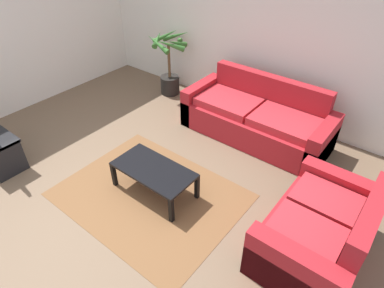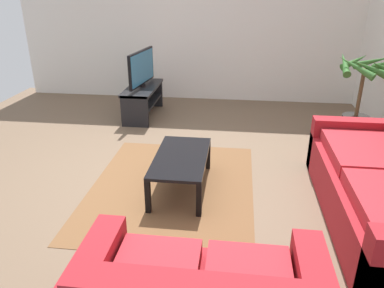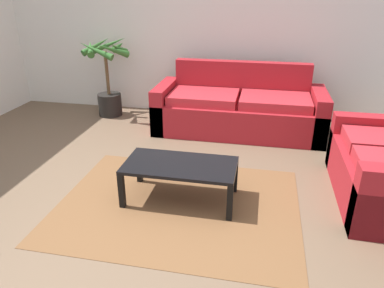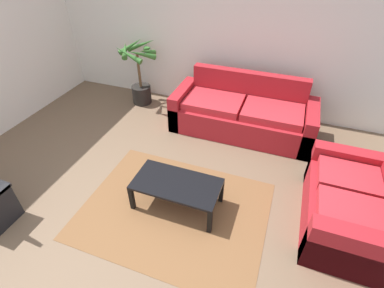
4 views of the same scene
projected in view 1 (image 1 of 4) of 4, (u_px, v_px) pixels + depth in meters
The scene contains 7 objects.
ground_plane at pixel (114, 196), 4.10m from camera, with size 6.60×6.60×0.00m, color brown.
wall_back at pixel (246, 30), 5.19m from camera, with size 6.00×0.06×2.70m, color silver.
couch_main at pixel (257, 119), 5.00m from camera, with size 2.25×0.90×0.90m.
couch_loveseat at pixel (319, 232), 3.29m from camera, with size 0.90×1.41×0.90m.
coffee_table at pixel (154, 172), 3.99m from camera, with size 1.03×0.53×0.37m.
area_rug at pixel (150, 195), 4.12m from camera, with size 2.20×1.70×0.01m, color brown.
potted_palm at pixel (170, 66), 6.02m from camera, with size 0.78×0.76×1.18m.
Camera 1 is at (2.57, -1.67, 2.97)m, focal length 30.45 mm.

